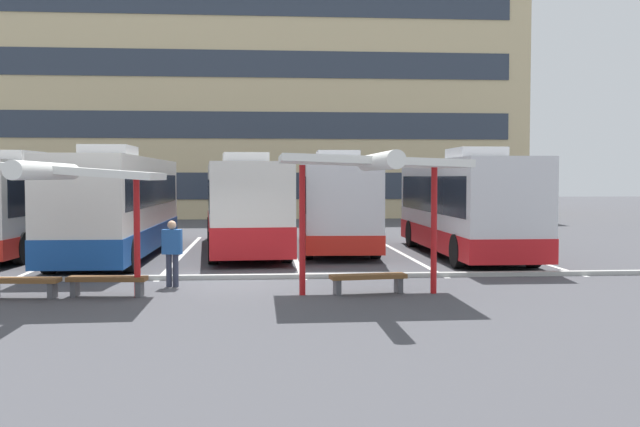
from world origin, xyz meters
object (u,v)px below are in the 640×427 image
object	(u,v)px
bench_0	(23,283)
waiting_shelter_1	(371,165)
coach_bus_0	(28,206)
coach_bus_2	(243,207)
bench_2	(368,279)
bench_1	(107,281)
waiting_passenger_0	(172,249)
waiting_shelter_0	(59,173)
coach_bus_3	(335,203)
coach_bus_4	(465,206)
coach_bus_1	(119,207)

from	to	relation	value
bench_0	waiting_shelter_1	distance (m)	8.11
coach_bus_0	waiting_shelter_1	distance (m)	14.95
coach_bus_2	bench_2	distance (m)	10.85
bench_1	waiting_passenger_0	xyz separation A→B (m)	(1.28, 1.38, 0.59)
waiting_shelter_1	waiting_passenger_0	bearing A→B (deg)	158.64
bench_2	waiting_passenger_0	world-z (taller)	waiting_passenger_0
coach_bus_2	waiting_shelter_0	distance (m)	11.35
coach_bus_0	bench_2	bearing A→B (deg)	-43.58
waiting_shelter_0	coach_bus_3	bearing A→B (deg)	57.51
coach_bus_4	bench_0	xyz separation A→B (m)	(-12.14, -7.91, -1.34)
bench_0	waiting_shelter_1	size ratio (longest dim) A/B	0.32
waiting_shelter_1	bench_1	bearing A→B (deg)	175.97
waiting_shelter_0	waiting_shelter_1	distance (m)	6.78
coach_bus_1	bench_2	distance (m)	11.05
coach_bus_3	bench_2	distance (m)	10.93
coach_bus_0	waiting_passenger_0	world-z (taller)	coach_bus_0
waiting_shelter_0	bench_2	distance (m)	7.20
bench_2	coach_bus_2	bearing A→B (deg)	106.53
coach_bus_2	waiting_shelter_1	distance (m)	11.18
coach_bus_1	coach_bus_4	xyz separation A→B (m)	(11.61, -0.42, -0.01)
coach_bus_1	bench_2	world-z (taller)	coach_bus_1
coach_bus_0	waiting_shelter_0	world-z (taller)	coach_bus_0
coach_bus_2	coach_bus_4	world-z (taller)	coach_bus_4
bench_1	waiting_shelter_1	bearing A→B (deg)	-4.03
waiting_shelter_0	bench_1	bearing A→B (deg)	24.77
coach_bus_3	waiting_shelter_0	size ratio (longest dim) A/B	2.23
coach_bus_1	bench_2	size ratio (longest dim) A/B	6.39
bench_0	coach_bus_1	bearing A→B (deg)	86.32
coach_bus_3	waiting_passenger_0	bearing A→B (deg)	-117.78
coach_bus_2	bench_1	distance (m)	10.70
coach_bus_0	waiting_shelter_0	bearing A→B (deg)	-69.77
coach_bus_2	bench_0	bearing A→B (deg)	-114.01
coach_bus_2	coach_bus_4	bearing A→B (deg)	-17.88
coach_bus_1	waiting_passenger_0	bearing A→B (deg)	-69.67
bench_2	waiting_shelter_0	bearing A→B (deg)	-177.22
coach_bus_4	coach_bus_3	bearing A→B (deg)	144.61
coach_bus_3	coach_bus_4	world-z (taller)	coach_bus_4
coach_bus_4	waiting_passenger_0	size ratio (longest dim) A/B	6.22
coach_bus_3	bench_0	size ratio (longest dim) A/B	6.48
waiting_shelter_1	bench_2	bearing A→B (deg)	90.00
coach_bus_3	coach_bus_4	size ratio (longest dim) A/B	1.04
waiting_passenger_0	coach_bus_3	bearing A→B (deg)	62.22
waiting_shelter_0	bench_1	world-z (taller)	waiting_shelter_0
coach_bus_1	coach_bus_2	world-z (taller)	coach_bus_1
coach_bus_0	waiting_shelter_1	size ratio (longest dim) A/B	2.13
coach_bus_2	bench_1	world-z (taller)	coach_bus_2
coach_bus_1	waiting_shelter_1	size ratio (longest dim) A/B	2.31
coach_bus_3	bench_1	distance (m)	12.49
bench_0	bench_1	distance (m)	1.80
waiting_shelter_1	waiting_passenger_0	distance (m)	5.34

